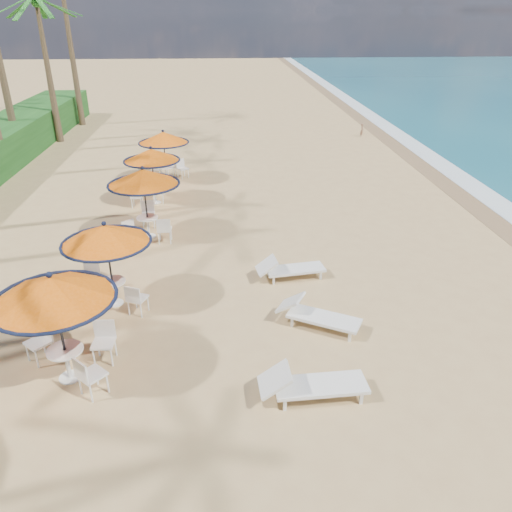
{
  "coord_description": "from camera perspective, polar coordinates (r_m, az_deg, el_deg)",
  "views": [
    {
      "loc": [
        -1.93,
        -8.77,
        7.14
      ],
      "look_at": [
        -1.11,
        3.25,
        1.2
      ],
      "focal_mm": 35.0,
      "sensor_mm": 36.0,
      "label": 1
    }
  ],
  "objects": [
    {
      "name": "lounger_near",
      "position": [
        10.45,
        6.14,
        -14.33
      ],
      "size": [
        2.24,
        0.8,
        0.79
      ],
      "rotation": [
        0.0,
        0.0,
        0.05
      ],
      "color": "silver",
      "rests_on": "ground"
    },
    {
      "name": "person",
      "position": [
        32.95,
        12.02,
        13.95
      ],
      "size": [
        0.27,
        0.35,
        0.85
      ],
      "primitive_type": "imported",
      "rotation": [
        0.0,
        0.0,
        1.34
      ],
      "color": "#8D6147",
      "rests_on": "ground"
    },
    {
      "name": "wetsand_band",
      "position": [
        22.58,
        23.71,
        5.56
      ],
      "size": [
        1.4,
        140.0,
        0.02
      ],
      "primitive_type": "cube",
      "color": "olive",
      "rests_on": "ground"
    },
    {
      "name": "palm_6",
      "position": [
        32.51,
        -23.66,
        24.24
      ],
      "size": [
        5.0,
        5.0,
        7.82
      ],
      "color": "brown",
      "rests_on": "ground"
    },
    {
      "name": "foam_strip",
      "position": [
        23.01,
        25.71,
        5.53
      ],
      "size": [
        1.2,
        140.0,
        0.04
      ],
      "primitive_type": "cube",
      "color": "white",
      "rests_on": "ground"
    },
    {
      "name": "station_0",
      "position": [
        10.8,
        -21.81,
        -4.87
      ],
      "size": [
        2.49,
        2.49,
        2.6
      ],
      "color": "black",
      "rests_on": "ground"
    },
    {
      "name": "station_4",
      "position": [
        23.47,
        -10.42,
        12.54
      ],
      "size": [
        2.29,
        2.29,
        2.38
      ],
      "color": "black",
      "rests_on": "ground"
    },
    {
      "name": "station_2",
      "position": [
        17.29,
        -12.72,
        7.81
      ],
      "size": [
        2.44,
        2.44,
        2.54
      ],
      "color": "black",
      "rests_on": "ground"
    },
    {
      "name": "station_1",
      "position": [
        13.31,
        -16.87,
        1.2
      ],
      "size": [
        2.31,
        2.31,
        2.41
      ],
      "color": "black",
      "rests_on": "ground"
    },
    {
      "name": "lounger_mid",
      "position": [
        12.58,
        6.83,
        -6.64
      ],
      "size": [
        2.15,
        1.58,
        0.75
      ],
      "rotation": [
        0.0,
        0.0,
        -0.5
      ],
      "color": "silver",
      "rests_on": "ground"
    },
    {
      "name": "ground",
      "position": [
        11.48,
        6.82,
        -12.46
      ],
      "size": [
        160.0,
        160.0,
        0.0
      ],
      "primitive_type": "plane",
      "color": "tan",
      "rests_on": "ground"
    },
    {
      "name": "station_3",
      "position": [
        20.64,
        -11.87,
        10.49
      ],
      "size": [
        2.26,
        2.28,
        2.36
      ],
      "color": "black",
      "rests_on": "ground"
    },
    {
      "name": "lounger_far",
      "position": [
        14.68,
        3.71,
        -1.41
      ],
      "size": [
        2.09,
        0.92,
        0.73
      ],
      "rotation": [
        0.0,
        0.0,
        0.15
      ],
      "color": "silver",
      "rests_on": "ground"
    }
  ]
}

